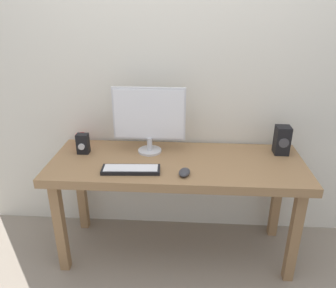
# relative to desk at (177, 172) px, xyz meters

# --- Properties ---
(ground_plane) EXTENTS (6.00, 6.00, 0.00)m
(ground_plane) POSITION_rel_desk_xyz_m (0.00, 0.00, -0.66)
(ground_plane) COLOR gray
(wall_back) EXTENTS (3.12, 0.04, 3.00)m
(wall_back) POSITION_rel_desk_xyz_m (0.00, 0.35, 0.84)
(wall_back) COLOR silver
(wall_back) RESTS_ON ground_plane
(desk) EXTENTS (1.69, 0.63, 0.75)m
(desk) POSITION_rel_desk_xyz_m (0.00, 0.00, 0.00)
(desk) COLOR #936D47
(desk) RESTS_ON ground_plane
(monitor) EXTENTS (0.49, 0.16, 0.46)m
(monitor) POSITION_rel_desk_xyz_m (-0.20, 0.14, 0.34)
(monitor) COLOR silver
(monitor) RESTS_ON desk
(keyboard_primary) EXTENTS (0.37, 0.14, 0.03)m
(keyboard_primary) POSITION_rel_desk_xyz_m (-0.28, -0.17, 0.10)
(keyboard_primary) COLOR black
(keyboard_primary) RESTS_ON desk
(mouse) EXTENTS (0.09, 0.12, 0.04)m
(mouse) POSITION_rel_desk_xyz_m (0.05, -0.19, 0.10)
(mouse) COLOR #333338
(mouse) RESTS_ON desk
(speaker_right) EXTENTS (0.10, 0.10, 0.20)m
(speaker_right) POSITION_rel_desk_xyz_m (0.72, 0.16, 0.18)
(speaker_right) COLOR black
(speaker_right) RESTS_ON desk
(audio_controller) EXTENTS (0.08, 0.08, 0.14)m
(audio_controller) POSITION_rel_desk_xyz_m (-0.65, 0.08, 0.15)
(audio_controller) COLOR black
(audio_controller) RESTS_ON desk
(coffee_mug) EXTENTS (0.07, 0.07, 0.09)m
(coffee_mug) POSITION_rel_desk_xyz_m (-0.71, 0.21, 0.13)
(coffee_mug) COLOR red
(coffee_mug) RESTS_ON desk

